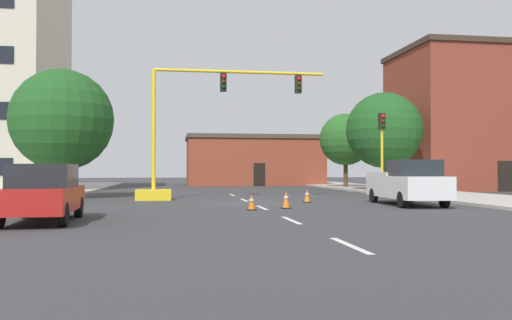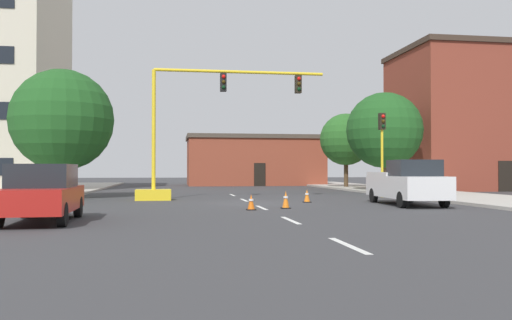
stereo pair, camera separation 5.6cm
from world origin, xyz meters
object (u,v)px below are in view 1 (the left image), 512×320
at_px(traffic_cone_roadside_b, 307,196).
at_px(tree_left_near, 62,120).
at_px(traffic_light_pole_right, 382,135).
at_px(traffic_signal_gantry, 179,156).
at_px(traffic_cone_roadside_a, 252,202).
at_px(traffic_cone_roadside_c, 286,200).
at_px(tree_right_mid, 384,130).
at_px(tree_right_far, 346,139).
at_px(sedan_red_near_left, 43,192).
at_px(pickup_truck_white, 407,183).

bearing_deg(traffic_cone_roadside_b, tree_left_near, 156.65).
bearing_deg(traffic_light_pole_right, tree_left_near, 175.78).
xyz_separation_m(traffic_signal_gantry, traffic_light_pole_right, (11.46, 0.93, 1.23)).
relative_size(traffic_cone_roadside_a, traffic_cone_roadside_b, 0.96).
bearing_deg(traffic_cone_roadside_b, traffic_cone_roadside_c, -116.19).
xyz_separation_m(traffic_light_pole_right, tree_right_mid, (2.75, 6.33, 0.78)).
distance_m(tree_right_far, traffic_cone_roadside_c, 24.09).
relative_size(traffic_light_pole_right, traffic_cone_roadside_c, 6.70).
relative_size(traffic_light_pole_right, tree_right_far, 0.76).
relative_size(tree_left_near, sedan_red_near_left, 1.54).
xyz_separation_m(tree_right_far, traffic_cone_roadside_c, (-9.79, -21.69, -3.75)).
xyz_separation_m(tree_right_mid, traffic_cone_roadside_c, (-10.02, -14.06, -3.96)).
xyz_separation_m(traffic_signal_gantry, tree_left_near, (-6.28, 2.24, 1.98)).
distance_m(pickup_truck_white, traffic_cone_roadside_c, 5.92).
bearing_deg(sedan_red_near_left, traffic_light_pole_right, 37.51).
relative_size(tree_left_near, traffic_cone_roadside_c, 9.80).
bearing_deg(tree_right_mid, tree_right_far, 91.78).
bearing_deg(traffic_cone_roadside_a, traffic_signal_gantry, 109.94).
bearing_deg(traffic_signal_gantry, traffic_cone_roadside_b, -27.04).
distance_m(traffic_signal_gantry, traffic_cone_roadside_a, 8.14).
height_order(tree_left_near, tree_right_mid, tree_left_near).
height_order(traffic_signal_gantry, traffic_light_pole_right, traffic_signal_gantry).
distance_m(traffic_light_pole_right, tree_right_mid, 6.94).
xyz_separation_m(tree_left_near, traffic_cone_roadside_b, (12.31, -5.32, -3.96)).
relative_size(traffic_light_pole_right, traffic_cone_roadside_b, 7.52).
distance_m(sedan_red_near_left, traffic_cone_roadside_c, 9.41).
relative_size(pickup_truck_white, traffic_cone_roadside_b, 8.64).
distance_m(traffic_light_pole_right, traffic_cone_roadside_c, 11.08).
xyz_separation_m(traffic_signal_gantry, tree_right_mid, (14.22, 7.25, 2.02)).
bearing_deg(pickup_truck_white, traffic_light_pole_right, 76.88).
bearing_deg(tree_right_far, sedan_red_near_left, -124.97).
bearing_deg(traffic_cone_roadside_a, traffic_cone_roadside_b, 52.44).
xyz_separation_m(traffic_light_pole_right, traffic_cone_roadside_b, (-5.44, -4.00, -3.22)).
bearing_deg(sedan_red_near_left, traffic_cone_roadside_a, 28.07).
height_order(traffic_cone_roadside_a, traffic_cone_roadside_b, traffic_cone_roadside_b).
distance_m(traffic_signal_gantry, traffic_cone_roadside_c, 8.23).
distance_m(traffic_signal_gantry, traffic_cone_roadside_b, 7.05).
xyz_separation_m(traffic_cone_roadside_a, traffic_cone_roadside_b, (3.34, 4.34, 0.01)).
relative_size(tree_right_mid, sedan_red_near_left, 1.52).
distance_m(traffic_cone_roadside_b, traffic_cone_roadside_c, 4.16).
height_order(traffic_light_pole_right, tree_left_near, tree_left_near).
relative_size(tree_right_far, traffic_cone_roadside_c, 8.76).
distance_m(traffic_light_pole_right, pickup_truck_white, 7.14).
relative_size(traffic_light_pole_right, tree_right_mid, 0.69).
xyz_separation_m(tree_left_near, traffic_cone_roadside_c, (10.48, -9.04, -3.92)).
height_order(traffic_light_pole_right, pickup_truck_white, traffic_light_pole_right).
distance_m(traffic_light_pole_right, traffic_cone_roadside_b, 7.48).
bearing_deg(traffic_signal_gantry, tree_right_far, 46.79).
distance_m(pickup_truck_white, sedan_red_near_left, 15.17).
bearing_deg(traffic_cone_roadside_b, pickup_truck_white, -32.35).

